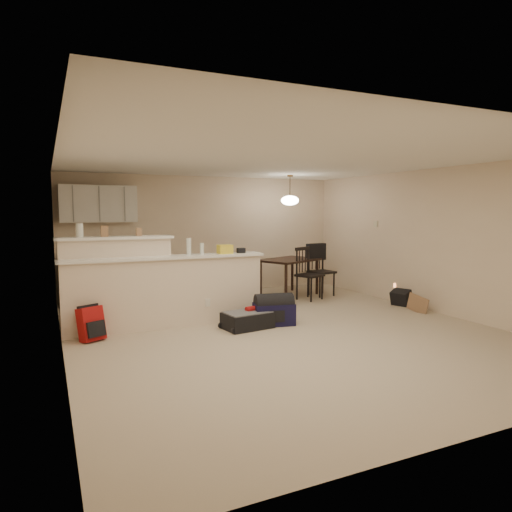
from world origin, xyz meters
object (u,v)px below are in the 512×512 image
dining_table (289,263)px  dining_chair_near (310,274)px  red_backpack (91,324)px  dining_chair_far (322,270)px  black_daypack (401,298)px  suitcase (248,320)px  pendant_lamp (290,200)px  navy_duffel (274,314)px

dining_table → dining_chair_near: size_ratio=1.40×
dining_table → dining_chair_near: bearing=-96.6°
dining_table → red_backpack: dining_table is taller
dining_table → dining_chair_far: size_ratio=1.38×
red_backpack → black_daypack: (5.47, 0.00, -0.09)m
dining_chair_far → black_daypack: 1.74m
dining_table → dining_chair_near: (0.16, -0.54, -0.16)m
dining_chair_near → dining_table: bearing=84.5°
dining_chair_far → red_backpack: bearing=-169.4°
dining_chair_near → red_backpack: bearing=173.9°
red_backpack → dining_chair_far: bearing=-7.1°
suitcase → black_daypack: (3.27, 0.29, 0.03)m
pendant_lamp → dining_chair_far: pendant_lamp is taller
navy_duffel → black_daypack: (2.81, 0.28, -0.02)m
pendant_lamp → navy_duffel: pendant_lamp is taller
dining_chair_near → red_backpack: 4.42m
dining_table → dining_chair_near: dining_chair_near is taller
pendant_lamp → dining_chair_near: size_ratio=0.59×
pendant_lamp → red_backpack: bearing=-156.4°
dining_chair_far → suitcase: 3.09m
suitcase → black_daypack: bearing=-3.1°
dining_table → pendant_lamp: pendant_lamp is taller
dining_chair_near → navy_duffel: size_ratio=1.69×
dining_chair_far → dining_table: bearing=148.5°
dining_chair_far → pendant_lamp: bearing=148.5°
black_daypack → dining_chair_near: bearing=24.0°
black_daypack → navy_duffel: bearing=74.6°
dining_chair_near → suitcase: dining_chair_near is taller
dining_table → black_daypack: size_ratio=4.45×
dining_chair_near → pendant_lamp: bearing=84.5°
dining_chair_far → suitcase: dining_chair_far is taller
dining_chair_far → red_backpack: (-4.68, -1.50, -0.30)m
dining_chair_far → suitcase: size_ratio=1.50×
pendant_lamp → dining_chair_far: size_ratio=0.58×
pendant_lamp → navy_duffel: size_ratio=1.00×
suitcase → red_backpack: red_backpack is taller
red_backpack → navy_duffel: 2.68m
dining_chair_far → navy_duffel: bearing=-145.9°
dining_table → black_daypack: dining_table is taller
dining_chair_near → suitcase: 2.57m
pendant_lamp → suitcase: pendant_lamp is taller
dining_table → dining_chair_far: (0.61, -0.28, -0.15)m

